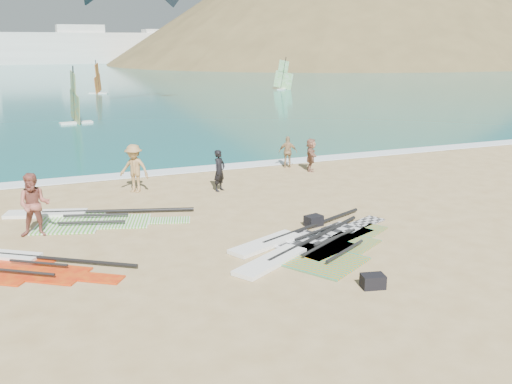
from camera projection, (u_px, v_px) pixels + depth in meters
name	position (u px, v px, depth m)	size (l,w,h in m)	color
ground	(303.00, 262.00, 15.77)	(300.00, 300.00, 0.00)	tan
sea	(47.00, 67.00, 133.66)	(300.00, 240.00, 0.06)	#0B4F53
surf_line	(184.00, 171.00, 26.76)	(300.00, 1.20, 0.04)	white
headland_main	(361.00, 62.00, 163.27)	(143.00, 143.00, 45.00)	brown
headland_minor	(436.00, 60.00, 185.12)	(70.00, 70.00, 28.00)	brown
rig_grey	(304.00, 238.00, 17.52)	(6.06, 3.80, 0.20)	#262628
rig_green	(81.00, 218.00, 19.55)	(6.37, 3.57, 0.21)	#46AF1C
rig_orange	(310.00, 253.00, 16.30)	(6.08, 4.32, 0.20)	orange
rig_red	(26.00, 264.00, 15.47)	(4.44, 4.02, 0.20)	red
gear_bag_near	(314.00, 221.00, 18.81)	(0.55, 0.40, 0.35)	black
gear_bag_far	(373.00, 281.00, 14.09)	(0.57, 0.40, 0.34)	black
person_wetsuit	(219.00, 171.00, 23.06)	(0.62, 0.40, 1.69)	black
beachgoer_left	(34.00, 205.00, 17.64)	(0.98, 0.76, 2.02)	#965044
beachgoer_mid	(134.00, 168.00, 22.85)	(1.26, 0.72, 1.95)	#A27D4B
beachgoer_back	(288.00, 152.00, 27.38)	(0.89, 0.37, 1.51)	tan
beachgoer_right	(311.00, 155.00, 26.63)	(1.43, 0.46, 1.54)	#9E6A53
windsurfer_left	(75.00, 107.00, 41.62)	(2.40, 2.83, 4.25)	white
windsurfer_centre	(98.00, 84.00, 65.34)	(2.19, 2.41, 3.87)	white
windsurfer_right	(283.00, 80.00, 70.94)	(2.13, 2.15, 4.05)	white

